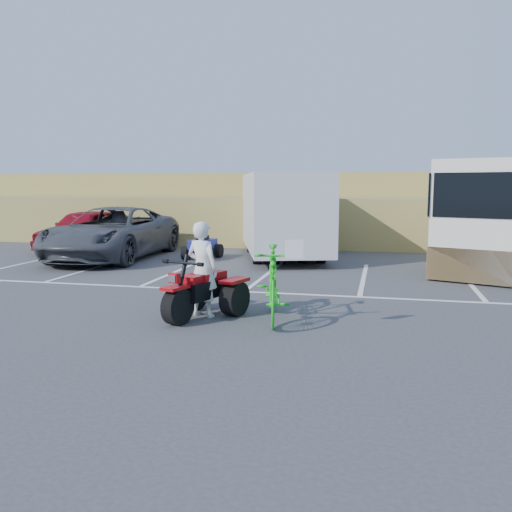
% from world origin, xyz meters
% --- Properties ---
extents(ground, '(100.00, 100.00, 0.00)m').
position_xyz_m(ground, '(0.00, 0.00, 0.00)').
color(ground, '#3C3C3E').
rests_on(ground, ground).
extents(parking_stripes, '(28.00, 5.16, 0.01)m').
position_xyz_m(parking_stripes, '(0.87, 4.07, 0.00)').
color(parking_stripes, white).
rests_on(parking_stripes, ground).
extents(grass_embankment, '(40.00, 8.50, 3.10)m').
position_xyz_m(grass_embankment, '(0.00, 15.48, 1.42)').
color(grass_embankment, '#9D9247').
rests_on(grass_embankment, ground).
extents(red_trike_atv, '(1.83, 2.11, 1.16)m').
position_xyz_m(red_trike_atv, '(-0.23, -0.24, 0.00)').
color(red_trike_atv, '#A7090E').
rests_on(red_trike_atv, ground).
extents(rider, '(0.78, 0.63, 1.84)m').
position_xyz_m(rider, '(-0.19, -0.10, 0.92)').
color(rider, white).
rests_on(rider, ground).
extents(green_dirt_bike, '(1.10, 2.41, 1.40)m').
position_xyz_m(green_dirt_bike, '(1.19, -0.07, 0.70)').
color(green_dirt_bike, '#14BF19').
rests_on(green_dirt_bike, ground).
extents(grey_pickup, '(3.15, 6.45, 1.77)m').
position_xyz_m(grey_pickup, '(-5.91, 7.12, 0.88)').
color(grey_pickup, '#43454A').
rests_on(grey_pickup, ground).
extents(red_car, '(2.20, 4.79, 1.59)m').
position_xyz_m(red_car, '(-8.18, 9.20, 0.80)').
color(red_car, maroon).
rests_on(red_car, ground).
extents(cargo_trailer, '(4.25, 6.70, 2.91)m').
position_xyz_m(cargo_trailer, '(-0.22, 8.74, 1.57)').
color(cargo_trailer, silver).
rests_on(cargo_trailer, ground).
extents(rv_motorhome, '(5.18, 8.95, 3.14)m').
position_xyz_m(rv_motorhome, '(6.91, 8.65, 1.36)').
color(rv_motorhome, silver).
rests_on(rv_motorhome, ground).
extents(quad_atv_blue, '(1.13, 1.45, 0.89)m').
position_xyz_m(quad_atv_blue, '(-2.85, 7.73, 0.00)').
color(quad_atv_blue, navy).
rests_on(quad_atv_blue, ground).
extents(quad_atv_green, '(1.73, 1.92, 1.03)m').
position_xyz_m(quad_atv_green, '(0.01, 7.66, 0.00)').
color(quad_atv_green, '#175D15').
rests_on(quad_atv_green, ground).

